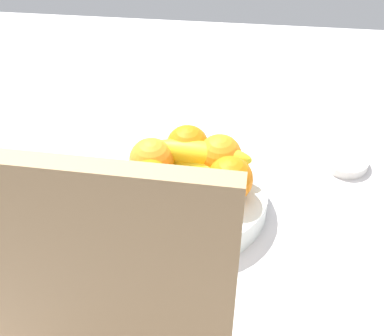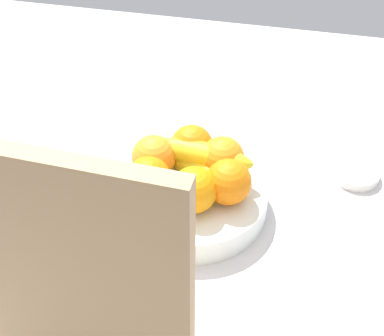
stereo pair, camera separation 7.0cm
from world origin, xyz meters
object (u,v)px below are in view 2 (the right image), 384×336
at_px(orange_front_right, 228,182).
at_px(orange_top_stack, 148,179).
at_px(jar_lid, 356,173).
at_px(cutting_board, 56,291).
at_px(orange_center, 222,158).
at_px(orange_back_right, 154,157).
at_px(orange_front_left, 194,190).
at_px(fruit_bowl, 192,197).
at_px(orange_back_left, 192,146).
at_px(banana_bunch, 200,162).

distance_m(orange_front_right, orange_top_stack, 0.12).
bearing_deg(jar_lid, cutting_board, 53.83).
relative_size(orange_center, orange_top_stack, 1.00).
height_order(orange_center, orange_back_right, same).
relative_size(orange_front_left, orange_center, 1.00).
bearing_deg(fruit_bowl, orange_center, -136.02).
distance_m(fruit_bowl, orange_back_right, 0.09).
xyz_separation_m(cutting_board, jar_lid, (-0.33, -0.45, -0.17)).
relative_size(orange_back_left, orange_top_stack, 1.00).
relative_size(orange_front_right, orange_top_stack, 1.00).
distance_m(fruit_bowl, banana_bunch, 0.06).
distance_m(orange_top_stack, jar_lid, 0.37).
relative_size(orange_front_right, orange_center, 1.00).
distance_m(orange_center, orange_back_right, 0.11).
distance_m(orange_back_right, jar_lid, 0.35).
bearing_deg(fruit_bowl, orange_front_left, 106.37).
relative_size(orange_back_right, jar_lid, 0.88).
xyz_separation_m(orange_back_right, orange_top_stack, (-0.01, 0.05, 0.00)).
relative_size(orange_front_right, cutting_board, 0.20).
relative_size(orange_front_right, orange_back_left, 1.00).
bearing_deg(orange_back_left, orange_back_right, 36.79).
xyz_separation_m(orange_front_left, orange_top_stack, (0.07, -0.01, 0.00)).
distance_m(orange_back_left, jar_lid, 0.29).
distance_m(fruit_bowl, orange_center, 0.08).
bearing_deg(banana_bunch, orange_back_left, -54.72).
bearing_deg(jar_lid, orange_front_right, 36.22).
relative_size(orange_front_right, banana_bunch, 0.40).
bearing_deg(banana_bunch, orange_front_right, 141.34).
relative_size(fruit_bowl, orange_center, 3.43).
relative_size(orange_front_left, banana_bunch, 0.40).
xyz_separation_m(orange_center, orange_back_right, (0.11, 0.02, 0.00)).
bearing_deg(orange_front_right, cutting_board, 67.23).
height_order(fruit_bowl, orange_back_left, orange_back_left).
xyz_separation_m(orange_back_left, banana_bunch, (-0.02, 0.03, -0.00)).
bearing_deg(orange_front_right, orange_top_stack, 10.12).
xyz_separation_m(orange_top_stack, jar_lid, (-0.32, -0.17, -0.07)).
distance_m(orange_center, jar_lid, 0.25).
distance_m(orange_center, banana_bunch, 0.03).
distance_m(fruit_bowl, jar_lid, 0.29).
distance_m(orange_front_right, jar_lid, 0.26).
bearing_deg(jar_lid, orange_center, 23.42).
xyz_separation_m(fruit_bowl, orange_front_left, (-0.01, 0.04, 0.06)).
bearing_deg(cutting_board, fruit_bowl, -99.80).
xyz_separation_m(orange_center, banana_bunch, (0.03, 0.01, -0.00)).
xyz_separation_m(orange_back_right, jar_lid, (-0.33, -0.12, -0.07)).
bearing_deg(orange_front_left, fruit_bowl, -73.63).
bearing_deg(orange_front_right, fruit_bowl, -12.78).
height_order(orange_front_right, orange_top_stack, same).
bearing_deg(banana_bunch, orange_top_stack, 43.09).
bearing_deg(fruit_bowl, orange_back_right, -15.17).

